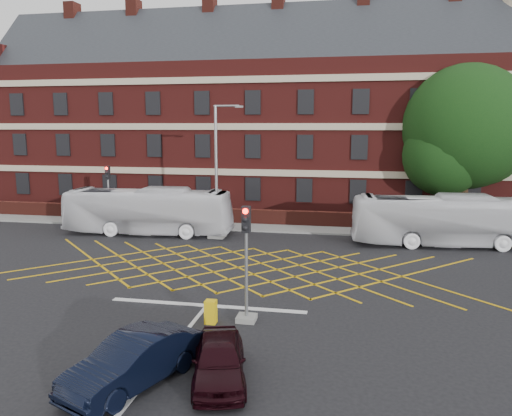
% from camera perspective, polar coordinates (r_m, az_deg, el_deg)
% --- Properties ---
extents(ground, '(120.00, 120.00, 0.00)m').
position_cam_1_polar(ground, '(23.53, -3.19, -8.15)').
color(ground, black).
rests_on(ground, ground).
extents(victorian_building, '(51.00, 12.17, 20.40)m').
position_cam_1_polar(victorian_building, '(44.06, 4.12, 10.38)').
color(victorian_building, '#571816').
rests_on(victorian_building, ground).
extents(boundary_wall, '(56.00, 0.50, 1.10)m').
position_cam_1_polar(boundary_wall, '(35.79, 1.87, -1.11)').
color(boundary_wall, '#4F1C15').
rests_on(boundary_wall, ground).
extents(far_pavement, '(60.00, 3.00, 0.12)m').
position_cam_1_polar(far_pavement, '(34.91, 1.61, -2.20)').
color(far_pavement, slate).
rests_on(far_pavement, ground).
extents(box_junction_hatching, '(8.22, 8.22, 0.02)m').
position_cam_1_polar(box_junction_hatching, '(25.39, -2.09, -6.79)').
color(box_junction_hatching, '#CC990C').
rests_on(box_junction_hatching, ground).
extents(stop_line, '(8.00, 0.30, 0.02)m').
position_cam_1_polar(stop_line, '(20.34, -5.63, -11.02)').
color(stop_line, silver).
rests_on(stop_line, ground).
extents(centre_line, '(0.15, 14.00, 0.02)m').
position_cam_1_polar(centre_line, '(14.79, -13.24, -19.50)').
color(centre_line, silver).
rests_on(centre_line, ground).
extents(bus_left, '(11.12, 3.04, 3.07)m').
position_cam_1_polar(bus_left, '(33.51, -12.23, -0.34)').
color(bus_left, white).
rests_on(bus_left, ground).
extents(bus_right, '(11.15, 3.33, 3.06)m').
position_cam_1_polar(bus_right, '(31.63, 20.88, -1.33)').
color(bus_right, silver).
rests_on(bus_right, ground).
extents(car_navy, '(3.03, 4.51, 1.41)m').
position_cam_1_polar(car_navy, '(14.74, -13.83, -16.61)').
color(car_navy, black).
rests_on(car_navy, ground).
extents(car_maroon, '(2.33, 3.89, 1.24)m').
position_cam_1_polar(car_maroon, '(14.65, -4.24, -16.88)').
color(car_maroon, black).
rests_on(car_maroon, ground).
extents(deciduous_tree, '(8.81, 8.81, 11.39)m').
position_cam_1_polar(deciduous_tree, '(38.58, 22.75, 7.64)').
color(deciduous_tree, black).
rests_on(deciduous_tree, ground).
extents(traffic_light_near, '(0.70, 0.70, 4.27)m').
position_cam_1_polar(traffic_light_near, '(18.21, -1.11, -7.62)').
color(traffic_light_near, slate).
rests_on(traffic_light_near, ground).
extents(traffic_light_far, '(0.70, 0.70, 4.27)m').
position_cam_1_polar(traffic_light_far, '(36.89, -16.45, 0.74)').
color(traffic_light_far, slate).
rests_on(traffic_light_far, ground).
extents(street_lamp, '(2.25, 1.00, 8.33)m').
position_cam_1_polar(street_lamp, '(31.58, -4.41, 1.61)').
color(street_lamp, slate).
rests_on(street_lamp, ground).
extents(direction_signs, '(1.10, 0.16, 2.20)m').
position_cam_1_polar(direction_signs, '(38.50, -16.28, 0.51)').
color(direction_signs, gray).
rests_on(direction_signs, ground).
extents(utility_cabinet, '(0.40, 0.37, 0.86)m').
position_cam_1_polar(utility_cabinet, '(18.52, -5.20, -11.74)').
color(utility_cabinet, yellow).
rests_on(utility_cabinet, ground).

